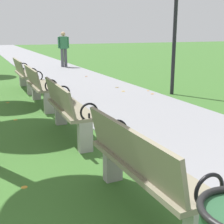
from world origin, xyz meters
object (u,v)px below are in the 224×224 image
(park_bench_5, at_px, (24,74))
(pedestrian_walking, at_px, (64,47))
(lamp_post, at_px, (176,6))
(park_bench_3, at_px, (68,108))
(park_bench_4, at_px, (39,85))
(park_bench_2, at_px, (142,166))

(park_bench_5, distance_m, pedestrian_walking, 5.89)
(lamp_post, bearing_deg, park_bench_3, -147.34)
(park_bench_4, distance_m, lamp_post, 4.04)
(park_bench_5, bearing_deg, pedestrian_walking, 63.36)
(park_bench_2, relative_size, park_bench_3, 1.00)
(park_bench_4, bearing_deg, park_bench_5, 90.00)
(park_bench_3, distance_m, pedestrian_walking, 10.18)
(park_bench_5, bearing_deg, park_bench_3, -90.00)
(lamp_post, bearing_deg, pedestrian_walking, 97.33)
(park_bench_2, xyz_separation_m, pedestrian_walking, (2.64, 12.28, 0.44))
(park_bench_2, height_order, pedestrian_walking, pedestrian_walking)
(park_bench_4, relative_size, lamp_post, 0.46)
(park_bench_5, bearing_deg, park_bench_2, -90.00)
(park_bench_2, height_order, lamp_post, lamp_post)
(park_bench_4, height_order, park_bench_5, same)
(park_bench_3, xyz_separation_m, park_bench_5, (-0.00, 4.57, 0.00))
(park_bench_4, relative_size, pedestrian_walking, 0.99)
(park_bench_3, relative_size, pedestrian_walking, 0.99)
(park_bench_5, relative_size, pedestrian_walking, 0.99)
(pedestrian_walking, distance_m, lamp_post, 7.70)
(park_bench_2, height_order, park_bench_5, same)
(park_bench_4, distance_m, pedestrian_walking, 7.92)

